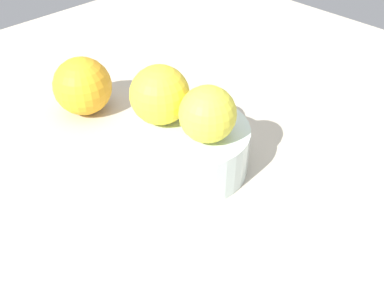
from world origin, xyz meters
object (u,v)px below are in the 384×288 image
orange_in_bowl_1 (160,95)px  orange_loose_0 (83,86)px  orange_in_bowl_0 (206,115)px  fruit_bowl (192,149)px

orange_in_bowl_1 → orange_loose_0: (-0.96, 15.67, -5.22)cm
orange_in_bowl_0 → orange_loose_0: 22.47cm
fruit_bowl → orange_in_bowl_1: bearing=111.0°
orange_in_bowl_0 → orange_in_bowl_1: orange_in_bowl_1 is taller
orange_in_bowl_0 → orange_in_bowl_1: 6.26cm
fruit_bowl → orange_in_bowl_0: bearing=-96.5°
fruit_bowl → orange_in_bowl_0: size_ratio=2.15×
orange_in_bowl_1 → orange_in_bowl_0: bearing=-79.3°
fruit_bowl → orange_in_bowl_0: (-0.27, -2.40, 6.22)cm
orange_in_bowl_0 → orange_loose_0: (-2.13, 21.82, -4.93)cm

